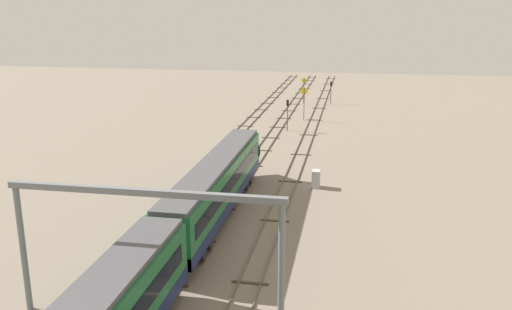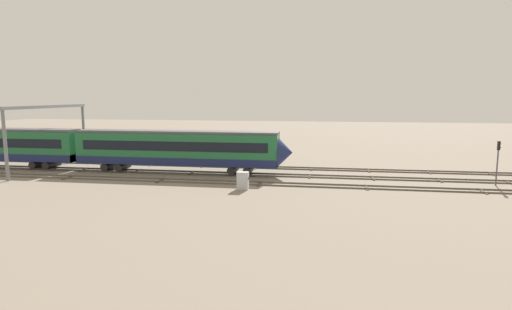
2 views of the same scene
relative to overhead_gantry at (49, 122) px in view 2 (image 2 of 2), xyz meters
name	(u,v)px [view 2 (image 2 of 2)]	position (x,y,z in m)	size (l,w,h in m)	color
ground_plane	(220,174)	(21.35, 0.24, -5.82)	(208.51, 208.51, 0.00)	gray
track_near_foreground	(209,182)	(21.35, -4.69, -5.75)	(192.51, 2.40, 0.16)	#59544C
track_with_train	(220,173)	(21.35, 0.24, -5.75)	(192.51, 2.40, 0.16)	#59544C
track_middle	(230,166)	(21.35, 5.17, -5.75)	(192.51, 2.40, 0.16)	#59544C
overhead_gantry	(49,122)	(0.00, 0.00, 0.00)	(0.40, 15.39, 7.86)	slate
signal_light_trackside_departure	(498,157)	(50.42, -1.43, -2.87)	(0.31, 0.32, 4.51)	#4C4C51
relay_cabinet	(243,181)	(25.49, -7.39, -4.96)	(1.11, 0.78, 1.72)	#B2B7BC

